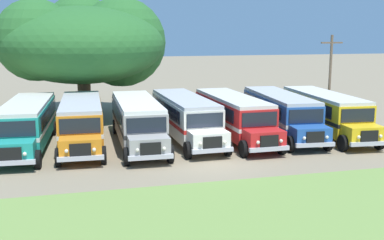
{
  "coord_description": "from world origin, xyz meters",
  "views": [
    {
      "loc": [
        -7.09,
        -23.87,
        7.1
      ],
      "look_at": [
        0.0,
        4.06,
        1.6
      ],
      "focal_mm": 43.4,
      "sensor_mm": 36.0,
      "label": 1
    }
  ],
  "objects_px": {
    "parked_bus_slot_6": "(325,111)",
    "parked_bus_slot_5": "(281,112)",
    "parked_bus_slot_3": "(185,116)",
    "parked_bus_slot_4": "(233,115)",
    "parked_bus_slot_2": "(137,119)",
    "utility_pole": "(330,76)",
    "broad_shade_tree": "(85,42)",
    "parked_bus_slot_0": "(27,122)",
    "parked_bus_slot_1": "(81,120)"
  },
  "relations": [
    {
      "from": "parked_bus_slot_0",
      "to": "parked_bus_slot_1",
      "type": "bearing_deg",
      "value": 93.5
    },
    {
      "from": "parked_bus_slot_6",
      "to": "parked_bus_slot_0",
      "type": "bearing_deg",
      "value": -88.77
    },
    {
      "from": "parked_bus_slot_1",
      "to": "parked_bus_slot_6",
      "type": "xyz_separation_m",
      "value": [
        16.71,
        -0.9,
        0.0
      ]
    },
    {
      "from": "parked_bus_slot_5",
      "to": "utility_pole",
      "type": "relative_size",
      "value": 1.59
    },
    {
      "from": "utility_pole",
      "to": "broad_shade_tree",
      "type": "bearing_deg",
      "value": 157.73
    },
    {
      "from": "parked_bus_slot_5",
      "to": "broad_shade_tree",
      "type": "distance_m",
      "value": 17.12
    },
    {
      "from": "parked_bus_slot_0",
      "to": "parked_bus_slot_6",
      "type": "xyz_separation_m",
      "value": [
        19.99,
        -0.9,
        0.0
      ]
    },
    {
      "from": "parked_bus_slot_6",
      "to": "parked_bus_slot_1",
      "type": "bearing_deg",
      "value": -89.3
    },
    {
      "from": "broad_shade_tree",
      "to": "parked_bus_slot_5",
      "type": "bearing_deg",
      "value": -38.75
    },
    {
      "from": "parked_bus_slot_1",
      "to": "parked_bus_slot_5",
      "type": "xyz_separation_m",
      "value": [
        13.56,
        -0.37,
        0.0
      ]
    },
    {
      "from": "parked_bus_slot_1",
      "to": "parked_bus_slot_3",
      "type": "xyz_separation_m",
      "value": [
        6.77,
        -0.15,
        0.0
      ]
    },
    {
      "from": "parked_bus_slot_0",
      "to": "utility_pole",
      "type": "height_order",
      "value": "utility_pole"
    },
    {
      "from": "parked_bus_slot_0",
      "to": "broad_shade_tree",
      "type": "distance_m",
      "value": 11.69
    },
    {
      "from": "parked_bus_slot_3",
      "to": "parked_bus_slot_4",
      "type": "height_order",
      "value": "same"
    },
    {
      "from": "parked_bus_slot_1",
      "to": "broad_shade_tree",
      "type": "relative_size",
      "value": 0.79
    },
    {
      "from": "parked_bus_slot_0",
      "to": "parked_bus_slot_4",
      "type": "height_order",
      "value": "same"
    },
    {
      "from": "parked_bus_slot_0",
      "to": "parked_bus_slot_1",
      "type": "distance_m",
      "value": 3.27
    },
    {
      "from": "parked_bus_slot_4",
      "to": "broad_shade_tree",
      "type": "distance_m",
      "value": 14.81
    },
    {
      "from": "parked_bus_slot_3",
      "to": "broad_shade_tree",
      "type": "distance_m",
      "value": 12.65
    },
    {
      "from": "parked_bus_slot_3",
      "to": "parked_bus_slot_0",
      "type": "bearing_deg",
      "value": -92.57
    },
    {
      "from": "parked_bus_slot_0",
      "to": "broad_shade_tree",
      "type": "bearing_deg",
      "value": 161.53
    },
    {
      "from": "parked_bus_slot_0",
      "to": "parked_bus_slot_5",
      "type": "height_order",
      "value": "same"
    },
    {
      "from": "parked_bus_slot_6",
      "to": "parked_bus_slot_5",
      "type": "bearing_deg",
      "value": -95.76
    },
    {
      "from": "utility_pole",
      "to": "parked_bus_slot_4",
      "type": "bearing_deg",
      "value": -161.03
    },
    {
      "from": "parked_bus_slot_4",
      "to": "parked_bus_slot_6",
      "type": "distance_m",
      "value": 6.72
    },
    {
      "from": "parked_bus_slot_1",
      "to": "parked_bus_slot_3",
      "type": "bearing_deg",
      "value": 90.56
    },
    {
      "from": "parked_bus_slot_4",
      "to": "parked_bus_slot_6",
      "type": "bearing_deg",
      "value": 86.21
    },
    {
      "from": "broad_shade_tree",
      "to": "parked_bus_slot_1",
      "type": "bearing_deg",
      "value": -94.09
    },
    {
      "from": "parked_bus_slot_2",
      "to": "parked_bus_slot_6",
      "type": "distance_m",
      "value": 13.24
    },
    {
      "from": "parked_bus_slot_4",
      "to": "parked_bus_slot_3",
      "type": "bearing_deg",
      "value": -99.47
    },
    {
      "from": "parked_bus_slot_0",
      "to": "utility_pole",
      "type": "relative_size",
      "value": 1.59
    },
    {
      "from": "parked_bus_slot_3",
      "to": "parked_bus_slot_6",
      "type": "xyz_separation_m",
      "value": [
        9.95,
        -0.76,
        0.0
      ]
    },
    {
      "from": "parked_bus_slot_1",
      "to": "parked_bus_slot_5",
      "type": "height_order",
      "value": "same"
    },
    {
      "from": "parked_bus_slot_1",
      "to": "broad_shade_tree",
      "type": "distance_m",
      "value": 11.0
    },
    {
      "from": "parked_bus_slot_2",
      "to": "parked_bus_slot_5",
      "type": "xyz_separation_m",
      "value": [
        10.08,
        0.32,
        0.0
      ]
    },
    {
      "from": "parked_bus_slot_4",
      "to": "utility_pole",
      "type": "distance_m",
      "value": 9.7
    },
    {
      "from": "utility_pole",
      "to": "parked_bus_slot_0",
      "type": "bearing_deg",
      "value": -173.64
    },
    {
      "from": "parked_bus_slot_2",
      "to": "parked_bus_slot_6",
      "type": "bearing_deg",
      "value": 89.91
    },
    {
      "from": "parked_bus_slot_4",
      "to": "parked_bus_slot_5",
      "type": "bearing_deg",
      "value": 92.53
    },
    {
      "from": "parked_bus_slot_5",
      "to": "broad_shade_tree",
      "type": "bearing_deg",
      "value": -124.36
    },
    {
      "from": "parked_bus_slot_5",
      "to": "parked_bus_slot_6",
      "type": "xyz_separation_m",
      "value": [
        3.15,
        -0.53,
        0.0
      ]
    },
    {
      "from": "parked_bus_slot_3",
      "to": "parked_bus_slot_4",
      "type": "bearing_deg",
      "value": 80.03
    },
    {
      "from": "parked_bus_slot_3",
      "to": "utility_pole",
      "type": "bearing_deg",
      "value": 100.33
    },
    {
      "from": "parked_bus_slot_3",
      "to": "broad_shade_tree",
      "type": "xyz_separation_m",
      "value": [
        -6.06,
        10.08,
        4.67
      ]
    },
    {
      "from": "parked_bus_slot_1",
      "to": "parked_bus_slot_6",
      "type": "height_order",
      "value": "same"
    },
    {
      "from": "utility_pole",
      "to": "parked_bus_slot_2",
      "type": "bearing_deg",
      "value": -168.46
    },
    {
      "from": "parked_bus_slot_2",
      "to": "parked_bus_slot_4",
      "type": "bearing_deg",
      "value": 91.54
    },
    {
      "from": "parked_bus_slot_0",
      "to": "broad_shade_tree",
      "type": "relative_size",
      "value": 0.8
    },
    {
      "from": "parked_bus_slot_0",
      "to": "utility_pole",
      "type": "distance_m",
      "value": 22.46
    },
    {
      "from": "utility_pole",
      "to": "parked_bus_slot_3",
      "type": "bearing_deg",
      "value": -167.89
    }
  ]
}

